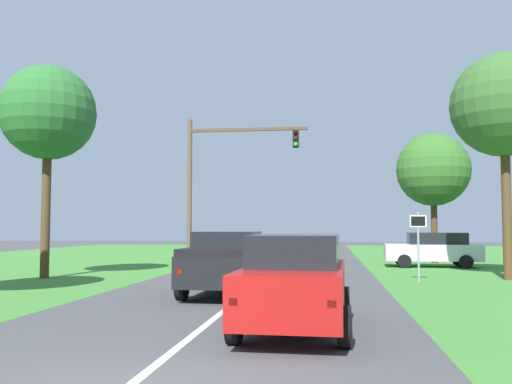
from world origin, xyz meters
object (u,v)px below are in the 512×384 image
object	(u,v)px
oak_tree_right	(433,170)
extra_tree_1	(48,114)
pickup_truck_lead	(228,262)
crossing_suv_far	(433,249)
keep_moving_sign	(418,237)
extra_tree_2	(504,106)
red_suv_near	(296,279)
traffic_light	(219,170)

from	to	relation	value
oak_tree_right	extra_tree_1	distance (m)	21.01
extra_tree_1	pickup_truck_lead	bearing A→B (deg)	-27.82
crossing_suv_far	pickup_truck_lead	bearing A→B (deg)	-122.99
pickup_truck_lead	keep_moving_sign	bearing A→B (deg)	36.34
keep_moving_sign	oak_tree_right	bearing A→B (deg)	76.91
keep_moving_sign	oak_tree_right	xyz separation A→B (m)	(2.68, 11.51, 3.66)
extra_tree_2	crossing_suv_far	bearing A→B (deg)	103.32
keep_moving_sign	extra_tree_1	world-z (taller)	extra_tree_1
pickup_truck_lead	extra_tree_2	distance (m)	13.08
keep_moving_sign	crossing_suv_far	distance (m)	8.47
keep_moving_sign	oak_tree_right	size ratio (longest dim) A/B	0.35
red_suv_near	crossing_suv_far	world-z (taller)	red_suv_near
red_suv_near	traffic_light	size ratio (longest dim) A/B	0.64
red_suv_near	oak_tree_right	world-z (taller)	oak_tree_right
red_suv_near	keep_moving_sign	world-z (taller)	keep_moving_sign
crossing_suv_far	oak_tree_right	bearing A→B (deg)	78.48
red_suv_near	crossing_suv_far	bearing A→B (deg)	71.96
traffic_light	extra_tree_2	bearing A→B (deg)	-24.52
red_suv_near	traffic_light	xyz separation A→B (m)	(-5.07, 17.33, 4.05)
traffic_light	crossing_suv_far	bearing A→B (deg)	5.22
keep_moving_sign	crossing_suv_far	size ratio (longest dim) A/B	0.54
oak_tree_right	extra_tree_2	size ratio (longest dim) A/B	0.83
red_suv_near	extra_tree_1	bearing A→B (deg)	137.35
oak_tree_right	red_suv_near	bearing A→B (deg)	-107.07
crossing_suv_far	extra_tree_1	bearing A→B (deg)	-152.95
crossing_suv_far	red_suv_near	bearing A→B (deg)	-108.04
pickup_truck_lead	extra_tree_1	size ratio (longest dim) A/B	0.60
crossing_suv_far	keep_moving_sign	bearing A→B (deg)	-103.73
traffic_light	extra_tree_1	distance (m)	9.50
extra_tree_1	extra_tree_2	xyz separation A→B (m)	(18.25, 1.72, 0.18)
crossing_suv_far	extra_tree_1	xyz separation A→B (m)	(-16.65, -8.50, 5.75)
keep_moving_sign	crossing_suv_far	world-z (taller)	keep_moving_sign
keep_moving_sign	red_suv_near	bearing A→B (deg)	-111.38
keep_moving_sign	extra_tree_2	distance (m)	6.48
red_suv_near	oak_tree_right	distance (m)	23.06
traffic_light	crossing_suv_far	size ratio (longest dim) A/B	1.61
traffic_light	keep_moving_sign	bearing A→B (deg)	-38.52
red_suv_near	keep_moving_sign	bearing A→B (deg)	68.62
red_suv_near	pickup_truck_lead	size ratio (longest dim) A/B	0.96
pickup_truck_lead	keep_moving_sign	xyz separation A→B (m)	(6.35, 4.67, 0.70)
keep_moving_sign	pickup_truck_lead	bearing A→B (deg)	-143.66
extra_tree_2	keep_moving_sign	bearing A→B (deg)	-158.45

